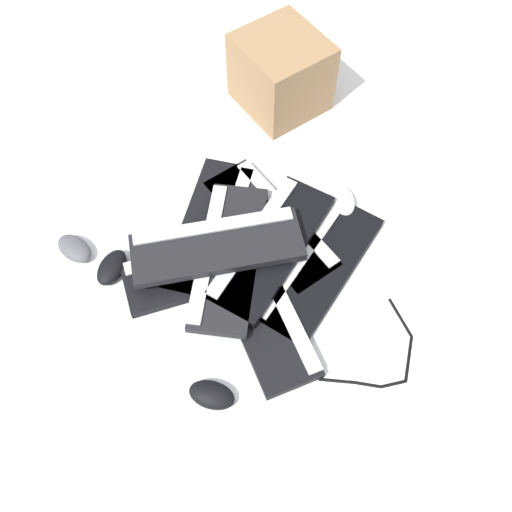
# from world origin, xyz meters

# --- Properties ---
(ground_plane) EXTENTS (3.20, 3.20, 0.00)m
(ground_plane) POSITION_xyz_m (0.00, 0.00, 0.00)
(ground_plane) COLOR white
(keyboard_0) EXTENTS (0.39, 0.44, 0.03)m
(keyboard_0) POSITION_xyz_m (0.12, 0.00, 0.01)
(keyboard_0) COLOR black
(keyboard_0) RESTS_ON ground
(keyboard_1) EXTENTS (0.29, 0.46, 0.03)m
(keyboard_1) POSITION_xyz_m (0.02, 0.08, 0.01)
(keyboard_1) COLOR black
(keyboard_1) RESTS_ON ground
(keyboard_2) EXTENTS (0.46, 0.26, 0.03)m
(keyboard_2) POSITION_xyz_m (-0.16, 0.04, 0.01)
(keyboard_2) COLOR black
(keyboard_2) RESTS_ON ground
(keyboard_3) EXTENTS (0.29, 0.46, 0.03)m
(keyboard_3) POSITION_xyz_m (-0.16, -0.15, 0.01)
(keyboard_3) COLOR black
(keyboard_3) RESTS_ON ground
(keyboard_4) EXTENTS (0.45, 0.17, 0.03)m
(keyboard_4) POSITION_xyz_m (0.03, -0.14, 0.01)
(keyboard_4) COLOR black
(keyboard_4) RESTS_ON ground
(keyboard_5) EXTENTS (0.42, 0.42, 0.03)m
(keyboard_5) POSITION_xyz_m (0.00, 0.03, 0.04)
(keyboard_5) COLOR black
(keyboard_5) RESTS_ON keyboard_1
(keyboard_6) EXTENTS (0.30, 0.46, 0.03)m
(keyboard_6) POSITION_xyz_m (-0.04, -0.08, 0.04)
(keyboard_6) COLOR black
(keyboard_6) RESTS_ON keyboard_4
(keyboard_7) EXTENTS (0.33, 0.46, 0.03)m
(keyboard_7) POSITION_xyz_m (0.03, 0.04, 0.07)
(keyboard_7) COLOR black
(keyboard_7) RESTS_ON keyboard_5
(mouse_0) EXTENTS (0.12, 0.09, 0.04)m
(mouse_0) POSITION_xyz_m (0.29, 0.33, 0.02)
(mouse_0) COLOR #4C4C51
(mouse_0) RESTS_ON ground
(mouse_1) EXTENTS (0.11, 0.13, 0.04)m
(mouse_1) POSITION_xyz_m (0.17, 0.28, 0.02)
(mouse_1) COLOR black
(mouse_1) RESTS_ON ground
(mouse_2) EXTENTS (0.13, 0.12, 0.04)m
(mouse_2) POSITION_xyz_m (-0.26, 0.27, 0.02)
(mouse_2) COLOR black
(mouse_2) RESTS_ON ground
(mouse_3) EXTENTS (0.13, 0.11, 0.04)m
(mouse_3) POSITION_xyz_m (-0.04, -0.34, 0.02)
(mouse_3) COLOR silver
(mouse_3) RESTS_ON ground
(cable_0) EXTENTS (0.22, 0.30, 0.01)m
(cable_0) POSITION_xyz_m (-0.43, -0.08, 0.00)
(cable_0) COLOR black
(cable_0) RESTS_ON ground
(cardboard_box) EXTENTS (0.26, 0.25, 0.23)m
(cardboard_box) POSITION_xyz_m (0.38, -0.46, 0.11)
(cardboard_box) COLOR olive
(cardboard_box) RESTS_ON ground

